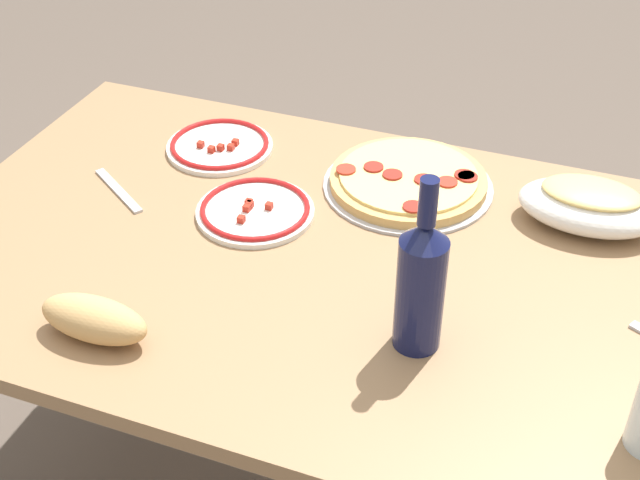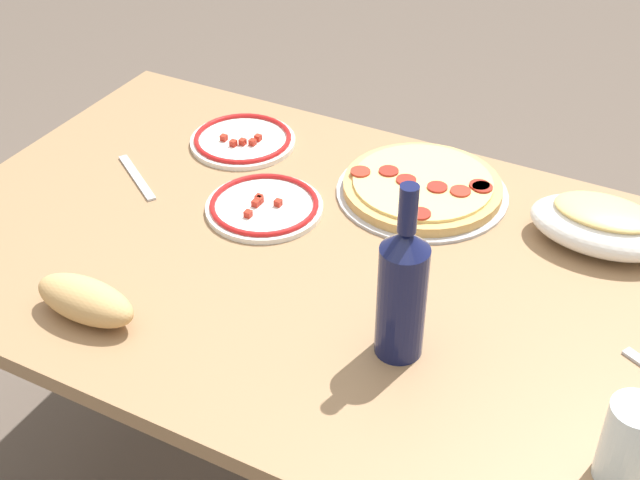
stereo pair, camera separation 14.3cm
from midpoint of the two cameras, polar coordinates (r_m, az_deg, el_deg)
name	(u,v)px [view 1 (the left image)]	position (r m, az deg, el deg)	size (l,w,h in m)	color
dining_table	(320,308)	(1.52, -2.70, -4.53)	(1.36, 0.85, 0.72)	#93704C
pepperoni_pizza	(408,181)	(1.61, 3.26, 3.78)	(0.31, 0.31, 0.03)	#B7B7BC
baked_pasta_dish	(589,204)	(1.54, 14.65, 2.18)	(0.24, 0.15, 0.08)	white
wine_bottle	(421,283)	(1.21, 3.27, -2.92)	(0.07, 0.07, 0.28)	#141942
side_plate_near	(220,145)	(1.75, -8.92, 6.04)	(0.21, 0.21, 0.02)	white
side_plate_far	(255,210)	(1.55, -6.90, 1.85)	(0.21, 0.21, 0.02)	white
bread_loaf	(94,319)	(1.34, -17.55, -5.07)	(0.17, 0.07, 0.07)	tan
fork_left	(118,190)	(1.66, -15.46, 3.05)	(0.17, 0.02, 0.01)	#B7B7BC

